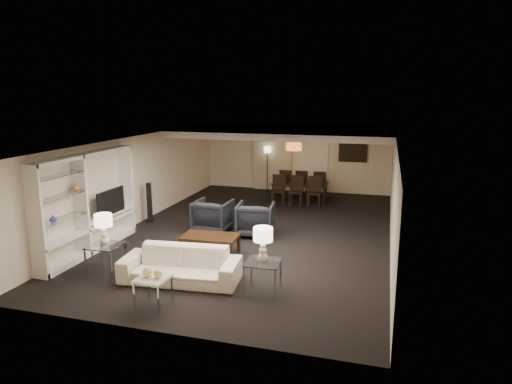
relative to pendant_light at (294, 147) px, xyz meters
The scene contains 35 objects.
floor 4.00m from the pendant_light, 94.90° to the right, with size 11.00×11.00×0.00m, color black.
ceiling 3.56m from the pendant_light, 94.90° to the right, with size 7.00×11.00×0.02m, color silver.
wall_back 2.13m from the pendant_light, 98.53° to the left, with size 7.00×0.02×2.50m, color beige.
wall_front 9.03m from the pendant_light, 91.91° to the right, with size 7.00×0.02×2.50m, color beige.
wall_left 5.21m from the pendant_light, 137.35° to the right, with size 0.02×11.00×2.50m, color beige.
wall_right 4.79m from the pendant_light, 47.56° to the right, with size 0.02×11.00×2.50m, color beige.
ceiling_soffit 0.57m from the pendant_light, behind, with size 7.00×4.00×0.20m, color silver.
curtains 2.38m from the pendant_light, 122.01° to the left, with size 1.50×0.12×2.40m, color beige.
door 2.19m from the pendant_light, 78.52° to the left, with size 0.90×0.05×2.10m, color silver.
painting 2.69m from the pendant_light, 47.44° to the left, with size 0.95×0.04×0.65m, color #142D38.
media_unit 7.13m from the pendant_light, 120.62° to the right, with size 0.38×3.40×2.35m, color white, non-canonical shape.
pendant_light is the anchor object (origin of this frame).
sofa 7.32m from the pendant_light, 96.68° to the right, with size 2.34×0.92×0.68m, color beige.
coffee_table 5.81m from the pendant_light, 98.59° to the right, with size 1.29×0.75×0.46m, color black, non-canonical shape.
armchair_left 4.32m from the pendant_light, 110.65° to the right, with size 0.93×0.96×0.87m, color black.
armchair_right 4.08m from the pendant_light, 93.48° to the right, with size 0.93×0.96×0.87m, color black.
side_table_left 7.71m from the pendant_light, 109.63° to the right, with size 0.64×0.64×0.60m, color silver, non-canonical shape.
side_table_right 7.33m from the pendant_light, 83.01° to the right, with size 0.64×0.64×0.60m, color silver, non-canonical shape.
table_lamp_left 7.60m from the pendant_light, 109.63° to the right, with size 0.36×0.36×0.66m, color #E9E3C4, non-canonical shape.
table_lamp_right 7.22m from the pendant_light, 83.01° to the right, with size 0.36×0.36×0.66m, color beige, non-canonical shape.
marble_table 8.40m from the pendant_light, 95.79° to the right, with size 0.54×0.54×0.54m, color silver, non-canonical shape.
gold_gourd_a 8.35m from the pendant_light, 96.48° to the right, with size 0.17×0.17×0.17m, color #EDDC7D.
gold_gourd_b 8.33m from the pendant_light, 95.09° to the right, with size 0.15×0.15×0.15m, color tan.
television 6.53m from the pendant_light, 123.55° to the right, with size 0.14×1.08×0.62m, color black.
vase_blue 8.16m from the pendant_light, 116.40° to the right, with size 0.15×0.15×0.16m, color #2A35B6.
vase_amber 7.41m from the pendant_light, 119.18° to the right, with size 0.17×0.17×0.17m, color #C08540.
floor_speaker 5.11m from the pendant_light, 135.16° to the right, with size 0.13×0.13×1.17m, color black.
dining_table 1.61m from the pendant_light, 52.34° to the left, with size 1.91×1.06×0.67m, color black.
chair_nl 1.54m from the pendant_light, 135.29° to the right, with size 0.46×0.46×0.99m, color black, non-canonical shape.
chair_nm 1.49m from the pendant_light, 66.02° to the right, with size 0.46×0.46×0.99m, color black, non-canonical shape.
chair_nr 1.68m from the pendant_light, 27.76° to the right, with size 0.46×0.46×0.99m, color black, non-canonical shape.
chair_fl 1.73m from the pendant_light, 115.14° to the left, with size 0.46×0.46×0.99m, color black, non-canonical shape.
chair_fm 1.69m from the pendant_light, 78.33° to the left, with size 0.46×0.46×0.99m, color black, non-canonical shape.
chair_fr 1.85m from the pendant_light, 48.57° to the left, with size 0.46×0.46×0.99m, color black, non-canonical shape.
floor_lamp 2.43m from the pendant_light, 128.49° to the left, with size 0.24×0.24×1.68m, color black, non-canonical shape.
Camera 1 is at (3.27, -11.37, 3.72)m, focal length 32.00 mm.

